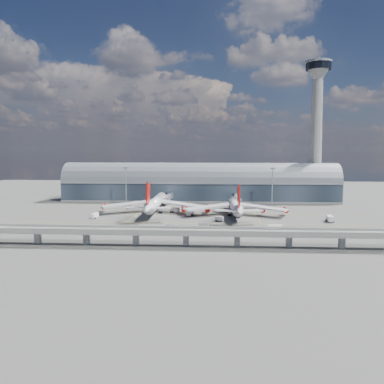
# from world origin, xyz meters

# --- Properties ---
(ground) EXTENTS (500.00, 500.00, 0.00)m
(ground) POSITION_xyz_m (0.00, 0.00, 0.00)
(ground) COLOR #474744
(ground) RESTS_ON ground
(taxi_lines) EXTENTS (200.00, 80.12, 0.01)m
(taxi_lines) POSITION_xyz_m (0.00, 22.11, 0.01)
(taxi_lines) COLOR gold
(taxi_lines) RESTS_ON ground
(terminal) EXTENTS (200.00, 30.00, 28.00)m
(terminal) POSITION_xyz_m (0.00, 77.99, 11.34)
(terminal) COLOR #212A37
(terminal) RESTS_ON ground
(control_tower) EXTENTS (19.00, 19.00, 103.00)m
(control_tower) POSITION_xyz_m (85.00, 83.00, 51.64)
(control_tower) COLOR gray
(control_tower) RESTS_ON ground
(guideway) EXTENTS (220.00, 8.50, 7.20)m
(guideway) POSITION_xyz_m (-0.00, -55.00, 5.29)
(guideway) COLOR gray
(guideway) RESTS_ON ground
(floodlight_mast_left) EXTENTS (3.00, 0.70, 25.70)m
(floodlight_mast_left) POSITION_xyz_m (-50.00, 55.00, 13.63)
(floodlight_mast_left) COLOR gray
(floodlight_mast_left) RESTS_ON ground
(floodlight_mast_right) EXTENTS (3.00, 0.70, 25.70)m
(floodlight_mast_right) POSITION_xyz_m (50.00, 55.00, 13.63)
(floodlight_mast_right) COLOR gray
(floodlight_mast_right) RESTS_ON ground
(airliner_left) EXTENTS (66.36, 69.66, 21.28)m
(airliner_left) POSITION_xyz_m (-24.07, 20.89, 6.08)
(airliner_left) COLOR white
(airliner_left) RESTS_ON ground
(airliner_right) EXTENTS (61.63, 64.39, 20.46)m
(airliner_right) POSITION_xyz_m (22.86, 14.83, 5.31)
(airliner_right) COLOR white
(airliner_right) RESTS_ON ground
(jet_bridge_left) EXTENTS (4.40, 28.00, 7.25)m
(jet_bridge_left) POSITION_xyz_m (-20.59, 53.12, 5.18)
(jet_bridge_left) COLOR gray
(jet_bridge_left) RESTS_ON ground
(jet_bridge_right) EXTENTS (4.40, 32.00, 7.25)m
(jet_bridge_right) POSITION_xyz_m (26.33, 51.18, 5.18)
(jet_bridge_right) COLOR gray
(jet_bridge_right) RESTS_ON ground
(service_truck_0) EXTENTS (2.82, 6.59, 2.65)m
(service_truck_0) POSITION_xyz_m (-55.25, 2.27, 1.37)
(service_truck_0) COLOR white
(service_truck_0) RESTS_ON ground
(service_truck_1) EXTENTS (4.78, 3.28, 2.54)m
(service_truck_1) POSITION_xyz_m (13.67, -3.10, 1.28)
(service_truck_1) COLOR white
(service_truck_1) RESTS_ON ground
(service_truck_2) EXTENTS (6.96, 2.52, 2.48)m
(service_truck_2) POSITION_xyz_m (39.49, -23.71, 1.29)
(service_truck_2) COLOR white
(service_truck_2) RESTS_ON ground
(service_truck_3) EXTENTS (3.33, 6.89, 3.21)m
(service_truck_3) POSITION_xyz_m (71.71, -1.06, 1.64)
(service_truck_3) COLOR white
(service_truck_3) RESTS_ON ground
(service_truck_4) EXTENTS (4.29, 6.26, 3.32)m
(service_truck_4) POSITION_xyz_m (-2.96, 13.20, 1.67)
(service_truck_4) COLOR white
(service_truck_4) RESTS_ON ground
(service_truck_5) EXTENTS (6.34, 6.05, 3.07)m
(service_truck_5) POSITION_xyz_m (-12.82, 22.94, 1.57)
(service_truck_5) COLOR white
(service_truck_5) RESTS_ON ground
(cargo_train_0) EXTENTS (5.50, 3.04, 1.78)m
(cargo_train_0) POSITION_xyz_m (5.80, -17.55, 0.93)
(cargo_train_0) COLOR gray
(cargo_train_0) RESTS_ON ground
(cargo_train_1) EXTENTS (7.39, 3.53, 1.62)m
(cargo_train_1) POSITION_xyz_m (-9.66, -21.76, 0.85)
(cargo_train_1) COLOR gray
(cargo_train_1) RESTS_ON ground
(cargo_train_2) EXTENTS (8.29, 2.92, 1.82)m
(cargo_train_2) POSITION_xyz_m (38.34, -30.38, 0.95)
(cargo_train_2) COLOR gray
(cargo_train_2) RESTS_ON ground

